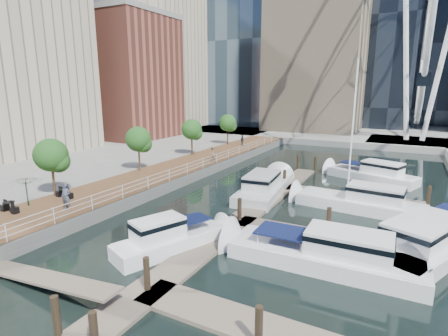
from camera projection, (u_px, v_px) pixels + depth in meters
ground at (129, 260)px, 19.46m from camera, size 520.00×520.00×0.00m
boardwalk at (164, 176)px, 36.38m from camera, size 6.00×60.00×1.00m
seawall at (188, 179)px, 35.01m from camera, size 0.25×60.00×1.00m
land_inland at (9, 154)px, 48.71m from camera, size 48.00×90.00×1.00m
land_far at (362, 118)px, 107.23m from camera, size 200.00×114.00×1.00m
pier at (414, 143)px, 57.76m from camera, size 14.00×12.00×1.00m
railing at (187, 169)px, 34.83m from camera, size 0.10×60.00×1.05m
floating_docks at (316, 219)px, 24.31m from camera, size 16.00×34.00×2.60m
midrise_condos at (82, 62)px, 54.92m from camera, size 19.00×67.00×28.00m
street_trees at (138, 139)px, 35.78m from camera, size 2.60×42.60×4.60m
yacht_foreground at (323, 266)px, 18.89m from camera, size 11.17×3.19×2.15m
pedestrian_near at (66, 197)px, 24.37m from camera, size 0.79×0.59×1.96m
pedestrian_mid at (212, 154)px, 41.12m from camera, size 0.71×0.88×1.71m
pedestrian_far at (242, 140)px, 52.22m from camera, size 0.98×0.87×1.59m
moored_yachts at (343, 218)px, 25.77m from camera, size 20.60×38.53×11.50m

